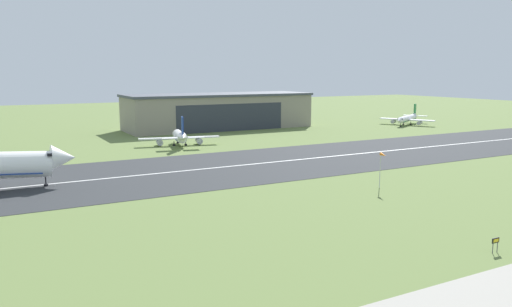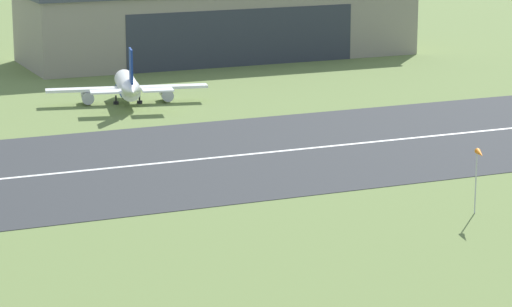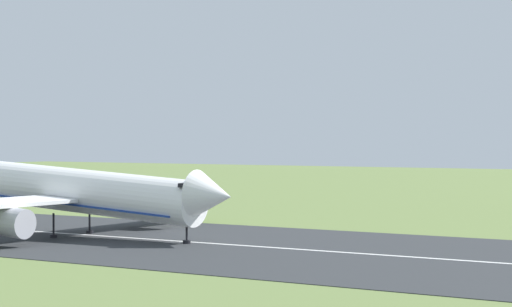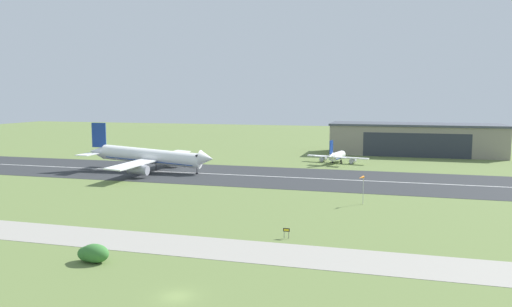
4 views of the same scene
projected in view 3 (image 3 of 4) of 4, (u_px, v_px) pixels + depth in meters
name	position (u px, v px, depth m)	size (l,w,h in m)	color
airplane_landing	(68.00, 191.00, 117.59)	(47.32, 52.04, 16.73)	white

